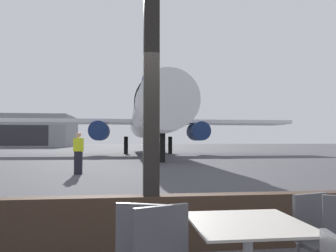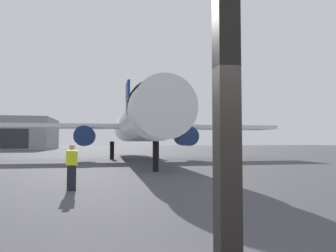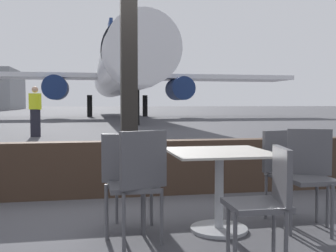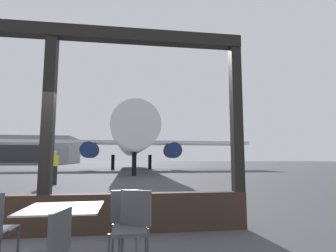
{
  "view_description": "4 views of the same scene",
  "coord_description": "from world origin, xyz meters",
  "px_view_note": "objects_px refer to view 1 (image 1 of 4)",
  "views": [
    {
      "loc": [
        -0.3,
        -4.16,
        1.38
      ],
      "look_at": [
        2.03,
        14.63,
        2.25
      ],
      "focal_mm": 34.93,
      "sensor_mm": 36.0,
      "label": 1
    },
    {
      "loc": [
        -1.05,
        -2.66,
        1.84
      ],
      "look_at": [
        2.47,
        15.42,
        2.75
      ],
      "focal_mm": 33.86,
      "sensor_mm": 36.0,
      "label": 2
    },
    {
      "loc": [
        -0.48,
        -5.19,
        1.16
      ],
      "look_at": [
        0.41,
        -0.45,
        0.9
      ],
      "focal_mm": 44.58,
      "sensor_mm": 36.0,
      "label": 3
    },
    {
      "loc": [
        1.43,
        -5.15,
        1.31
      ],
      "look_at": [
        4.64,
        16.84,
        3.98
      ],
      "focal_mm": 29.36,
      "sensor_mm": 36.0,
      "label": 4
    }
  ],
  "objects_px": {
    "cafe_chair_window_left": "(144,247)",
    "cafe_chair_aisle_right": "(319,235)",
    "distant_hangar": "(21,131)",
    "airplane": "(150,119)",
    "ground_crew_worker": "(78,152)"
  },
  "relations": [
    {
      "from": "cafe_chair_window_left",
      "to": "cafe_chair_aisle_right",
      "type": "relative_size",
      "value": 1.01
    },
    {
      "from": "cafe_chair_aisle_right",
      "to": "distant_hangar",
      "type": "xyz_separation_m",
      "value": [
        -27.37,
        79.8,
        3.19
      ]
    },
    {
      "from": "airplane",
      "to": "ground_crew_worker",
      "type": "relative_size",
      "value": 18.57
    },
    {
      "from": "ground_crew_worker",
      "to": "distant_hangar",
      "type": "relative_size",
      "value": 0.07
    },
    {
      "from": "cafe_chair_aisle_right",
      "to": "distant_hangar",
      "type": "distance_m",
      "value": 84.42
    },
    {
      "from": "ground_crew_worker",
      "to": "distant_hangar",
      "type": "height_order",
      "value": "distant_hangar"
    },
    {
      "from": "cafe_chair_aisle_right",
      "to": "airplane",
      "type": "height_order",
      "value": "airplane"
    },
    {
      "from": "ground_crew_worker",
      "to": "cafe_chair_window_left",
      "type": "bearing_deg",
      "value": -79.14
    },
    {
      "from": "cafe_chair_window_left",
      "to": "airplane",
      "type": "xyz_separation_m",
      "value": [
        2.09,
        30.62,
        3.13
      ]
    },
    {
      "from": "ground_crew_worker",
      "to": "distant_hangar",
      "type": "distance_m",
      "value": 72.66
    },
    {
      "from": "ground_crew_worker",
      "to": "distant_hangar",
      "type": "xyz_separation_m",
      "value": [
        -23.61,
        68.66,
        2.81
      ]
    },
    {
      "from": "airplane",
      "to": "distant_hangar",
      "type": "distance_m",
      "value": 56.66
    },
    {
      "from": "cafe_chair_aisle_right",
      "to": "ground_crew_worker",
      "type": "height_order",
      "value": "ground_crew_worker"
    },
    {
      "from": "cafe_chair_aisle_right",
      "to": "ground_crew_worker",
      "type": "xyz_separation_m",
      "value": [
        -3.76,
        11.14,
        0.37
      ]
    },
    {
      "from": "airplane",
      "to": "ground_crew_worker",
      "type": "bearing_deg",
      "value": -102.42
    }
  ]
}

